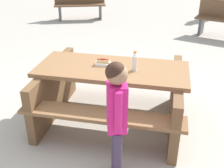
% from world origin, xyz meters
% --- Properties ---
extents(ground_plane, '(30.00, 30.00, 0.00)m').
position_xyz_m(ground_plane, '(0.00, 0.00, 0.00)').
color(ground_plane, '#ADA599').
rests_on(ground_plane, ground).
extents(picnic_table, '(2.05, 1.74, 0.75)m').
position_xyz_m(picnic_table, '(0.00, 0.00, 0.44)').
color(picnic_table, brown).
rests_on(picnic_table, ground).
extents(soda_bottle, '(0.06, 0.06, 0.24)m').
position_xyz_m(soda_bottle, '(-0.26, 0.09, 0.86)').
color(soda_bottle, silver).
rests_on(soda_bottle, picnic_table).
extents(hotdog_tray, '(0.19, 0.13, 0.08)m').
position_xyz_m(hotdog_tray, '(0.11, -0.07, 0.78)').
color(hotdog_tray, white).
rests_on(hotdog_tray, picnic_table).
extents(child_in_coat, '(0.19, 0.30, 1.21)m').
position_xyz_m(child_in_coat, '(-0.04, 0.96, 0.78)').
color(child_in_coat, '#3F334C').
rests_on(child_in_coat, ground).
extents(park_bench_mid, '(1.54, 0.57, 0.85)m').
position_xyz_m(park_bench_mid, '(0.98, -5.44, 0.45)').
color(park_bench_mid, brown).
rests_on(park_bench_mid, ground).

